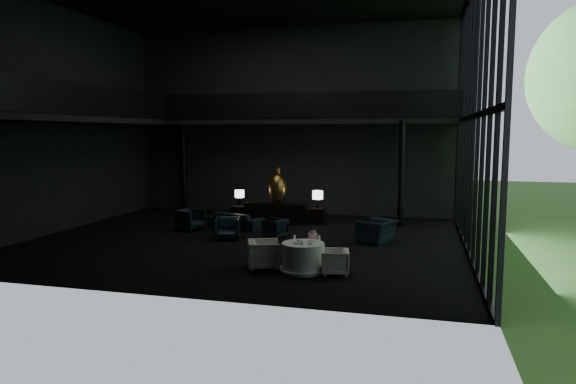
% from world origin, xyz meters
% --- Properties ---
extents(floor, '(14.00, 12.00, 0.02)m').
position_xyz_m(floor, '(0.00, 0.00, 0.00)').
color(floor, black).
rests_on(floor, ground).
extents(wall_back, '(14.00, 0.04, 8.00)m').
position_xyz_m(wall_back, '(0.00, 6.00, 4.00)').
color(wall_back, black).
rests_on(wall_back, ground).
extents(wall_front, '(14.00, 0.04, 8.00)m').
position_xyz_m(wall_front, '(0.00, -6.00, 4.00)').
color(wall_front, black).
rests_on(wall_front, ground).
extents(wall_left, '(0.04, 12.00, 8.00)m').
position_xyz_m(wall_left, '(-7.00, 0.00, 4.00)').
color(wall_left, black).
rests_on(wall_left, ground).
extents(curtain_wall, '(0.20, 12.00, 8.00)m').
position_xyz_m(curtain_wall, '(6.95, 0.00, 4.00)').
color(curtain_wall, black).
rests_on(curtain_wall, ground).
extents(mezzanine_left, '(2.00, 12.00, 0.25)m').
position_xyz_m(mezzanine_left, '(-6.00, 0.00, 4.00)').
color(mezzanine_left, black).
rests_on(mezzanine_left, wall_left).
extents(mezzanine_back, '(12.00, 2.00, 0.25)m').
position_xyz_m(mezzanine_back, '(1.00, 5.00, 4.00)').
color(mezzanine_back, black).
rests_on(mezzanine_back, wall_back).
extents(railing_left, '(0.06, 12.00, 1.00)m').
position_xyz_m(railing_left, '(-5.00, 0.00, 4.60)').
color(railing_left, black).
rests_on(railing_left, mezzanine_left).
extents(railing_back, '(12.00, 0.06, 1.00)m').
position_xyz_m(railing_back, '(1.00, 4.00, 4.60)').
color(railing_back, black).
rests_on(railing_back, mezzanine_back).
extents(column_nw, '(0.24, 0.24, 4.00)m').
position_xyz_m(column_nw, '(-5.00, 5.70, 2.00)').
color(column_nw, black).
rests_on(column_nw, floor).
extents(column_ne, '(0.24, 0.24, 4.00)m').
position_xyz_m(column_ne, '(4.80, 4.00, 2.00)').
color(column_ne, black).
rests_on(column_ne, floor).
extents(console, '(2.45, 0.56, 0.78)m').
position_xyz_m(console, '(0.04, 3.49, 0.39)').
color(console, black).
rests_on(console, floor).
extents(bronze_urn, '(0.74, 0.74, 1.38)m').
position_xyz_m(bronze_urn, '(0.04, 3.66, 1.37)').
color(bronze_urn, olive).
rests_on(bronze_urn, console).
extents(side_table_left, '(0.55, 0.55, 0.60)m').
position_xyz_m(side_table_left, '(-1.56, 3.53, 0.30)').
color(side_table_left, black).
rests_on(side_table_left, floor).
extents(table_lamp_left, '(0.38, 0.38, 0.63)m').
position_xyz_m(table_lamp_left, '(-1.56, 3.66, 1.05)').
color(table_lamp_left, black).
rests_on(table_lamp_left, side_table_left).
extents(side_table_right, '(0.55, 0.55, 0.60)m').
position_xyz_m(side_table_right, '(1.64, 3.73, 0.30)').
color(side_table_right, black).
rests_on(side_table_right, floor).
extents(table_lamp_right, '(0.41, 0.41, 0.69)m').
position_xyz_m(table_lamp_right, '(1.64, 3.74, 1.09)').
color(table_lamp_right, black).
rests_on(table_lamp_right, side_table_right).
extents(sofa, '(2.11, 1.14, 0.79)m').
position_xyz_m(sofa, '(-1.09, 1.96, 0.40)').
color(sofa, black).
rests_on(sofa, floor).
extents(lounge_armchair_west, '(1.07, 1.11, 0.94)m').
position_xyz_m(lounge_armchair_west, '(-2.58, 1.15, 0.47)').
color(lounge_armchair_west, black).
rests_on(lounge_armchair_west, floor).
extents(lounge_armchair_east, '(0.76, 0.78, 0.62)m').
position_xyz_m(lounge_armchair_east, '(0.78, 0.73, 0.31)').
color(lounge_armchair_east, black).
rests_on(lounge_armchair_east, floor).
extents(lounge_armchair_south, '(0.98, 0.94, 0.84)m').
position_xyz_m(lounge_armchair_south, '(-0.67, 0.02, 0.42)').
color(lounge_armchair_south, black).
rests_on(lounge_armchair_south, floor).
extents(window_armchair, '(1.18, 1.39, 1.03)m').
position_xyz_m(window_armchair, '(4.19, 0.75, 0.52)').
color(window_armchair, black).
rests_on(window_armchair, floor).
extents(coffee_table, '(1.01, 1.01, 0.39)m').
position_xyz_m(coffee_table, '(-1.01, 1.29, 0.20)').
color(coffee_table, black).
rests_on(coffee_table, floor).
extents(dining_table, '(1.23, 1.23, 0.75)m').
position_xyz_m(dining_table, '(2.67, -3.29, 0.33)').
color(dining_table, white).
rests_on(dining_table, floor).
extents(dining_chair_north, '(0.85, 0.81, 0.74)m').
position_xyz_m(dining_chair_north, '(2.53, -2.22, 0.37)').
color(dining_chair_north, beige).
rests_on(dining_chair_north, floor).
extents(dining_chair_east, '(0.66, 0.69, 0.62)m').
position_xyz_m(dining_chair_east, '(3.49, -3.31, 0.31)').
color(dining_chair_east, '#BCB79C').
rests_on(dining_chair_east, floor).
extents(dining_chair_west, '(1.05, 1.08, 0.88)m').
position_xyz_m(dining_chair_west, '(1.61, -3.22, 0.44)').
color(dining_chair_west, beige).
rests_on(dining_chair_west, floor).
extents(child, '(0.25, 0.25, 0.55)m').
position_xyz_m(child, '(2.70, -2.30, 0.72)').
color(child, '#C27D89').
rests_on(child, dining_chair_north).
extents(plate_a, '(0.28, 0.28, 0.02)m').
position_xyz_m(plate_a, '(2.56, -3.39, 0.76)').
color(plate_a, white).
rests_on(plate_a, dining_table).
extents(plate_b, '(0.26, 0.26, 0.01)m').
position_xyz_m(plate_b, '(2.84, -3.10, 0.76)').
color(plate_b, white).
rests_on(plate_b, dining_table).
extents(saucer, '(0.19, 0.19, 0.01)m').
position_xyz_m(saucer, '(2.88, -3.44, 0.76)').
color(saucer, white).
rests_on(saucer, dining_table).
extents(coffee_cup, '(0.10, 0.10, 0.06)m').
position_xyz_m(coffee_cup, '(2.91, -3.46, 0.79)').
color(coffee_cup, white).
rests_on(coffee_cup, saucer).
extents(cereal_bowl, '(0.15, 0.15, 0.08)m').
position_xyz_m(cereal_bowl, '(2.55, -3.17, 0.79)').
color(cereal_bowl, white).
rests_on(cereal_bowl, dining_table).
extents(cream_pot, '(0.08, 0.08, 0.07)m').
position_xyz_m(cream_pot, '(2.68, -3.48, 0.79)').
color(cream_pot, '#99999E').
rests_on(cream_pot, dining_table).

